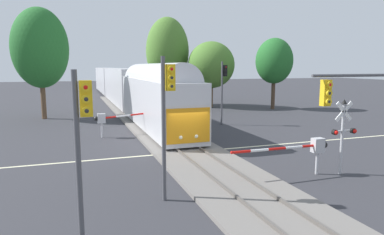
# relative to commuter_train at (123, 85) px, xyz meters

# --- Properties ---
(ground_plane) EXTENTS (220.00, 220.00, 0.00)m
(ground_plane) POSITION_rel_commuter_train_xyz_m (-0.00, -28.08, -2.74)
(ground_plane) COLOR #333338
(road_centre_stripe) EXTENTS (44.00, 0.20, 0.01)m
(road_centre_stripe) POSITION_rel_commuter_train_xyz_m (-0.00, -28.08, -2.73)
(road_centre_stripe) COLOR beige
(road_centre_stripe) RESTS_ON ground
(railway_track) EXTENTS (4.40, 80.00, 0.32)m
(railway_track) POSITION_rel_commuter_train_xyz_m (-0.00, -28.08, -2.64)
(railway_track) COLOR slate
(railway_track) RESTS_ON ground
(commuter_train) EXTENTS (3.04, 60.48, 5.16)m
(commuter_train) POSITION_rel_commuter_train_xyz_m (0.00, 0.00, 0.00)
(commuter_train) COLOR silver
(commuter_train) RESTS_ON railway_track
(crossing_gate_near) EXTENTS (5.21, 0.40, 1.80)m
(crossing_gate_near) POSITION_rel_commuter_train_xyz_m (4.11, -34.29, -1.35)
(crossing_gate_near) COLOR #B7B7BC
(crossing_gate_near) RESTS_ON ground
(crossing_signal_mast) EXTENTS (1.36, 0.44, 3.69)m
(crossing_signal_mast) POSITION_rel_commuter_train_xyz_m (5.71, -34.69, -0.48)
(crossing_signal_mast) COLOR #B2B2B7
(crossing_signal_mast) RESTS_ON ground
(crossing_gate_far) EXTENTS (5.92, 0.40, 1.88)m
(crossing_gate_far) POSITION_rel_commuter_train_xyz_m (-3.96, -21.87, -1.30)
(crossing_gate_far) COLOR #B7B7BC
(crossing_gate_far) RESTS_ON ground
(traffic_signal_near_right) EXTENTS (4.82, 0.38, 5.15)m
(traffic_signal_near_right) POSITION_rel_commuter_train_xyz_m (5.01, -37.06, 1.14)
(traffic_signal_near_right) COLOR #4C4C51
(traffic_signal_near_right) RESTS_ON ground
(traffic_signal_far_side) EXTENTS (0.53, 0.38, 5.65)m
(traffic_signal_far_side) POSITION_rel_commuter_train_xyz_m (6.20, -19.57, 1.05)
(traffic_signal_far_side) COLOR #4C4C51
(traffic_signal_far_side) RESTS_ON ground
(traffic_signal_median) EXTENTS (0.53, 0.38, 5.62)m
(traffic_signal_median) POSITION_rel_commuter_train_xyz_m (-3.16, -35.12, 1.03)
(traffic_signal_median) COLOR #4C4C51
(traffic_signal_median) RESTS_ON ground
(traffic_signal_near_left) EXTENTS (0.53, 0.38, 5.17)m
(traffic_signal_near_left) POSITION_rel_commuter_train_xyz_m (-6.32, -37.84, 0.73)
(traffic_signal_near_left) COLOR #4C4C51
(traffic_signal_near_left) RESTS_ON ground
(maple_right_background) EXTENTS (4.50, 4.50, 8.63)m
(maple_right_background) POSITION_rel_commuter_train_xyz_m (16.81, -10.92, 3.13)
(maple_right_background) COLOR #4C3828
(maple_right_background) RESTS_ON ground
(oak_far_right) EXTENTS (5.92, 5.92, 8.35)m
(oak_far_right) POSITION_rel_commuter_train_xyz_m (10.24, -6.77, 2.66)
(oak_far_right) COLOR brown
(oak_far_right) RESTS_ON ground
(elm_centre_background) EXTENTS (5.66, 5.66, 11.64)m
(elm_centre_background) POSITION_rel_commuter_train_xyz_m (5.59, -2.82, 4.45)
(elm_centre_background) COLOR brown
(elm_centre_background) RESTS_ON ground
(oak_behind_train) EXTENTS (5.39, 5.39, 10.92)m
(oak_behind_train) POSITION_rel_commuter_train_xyz_m (-9.34, -10.39, 4.26)
(oak_behind_train) COLOR brown
(oak_behind_train) RESTS_ON ground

